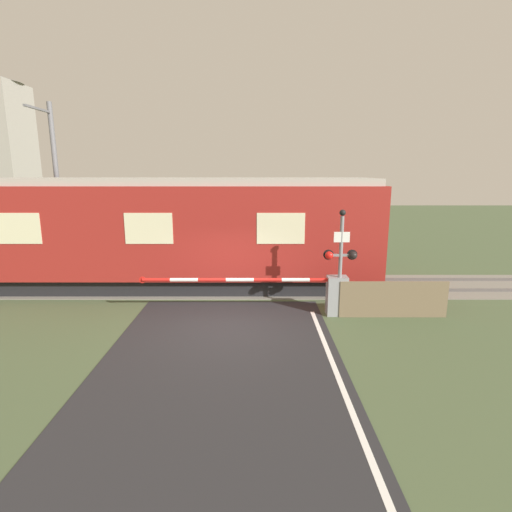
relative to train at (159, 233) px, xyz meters
The scene contains 7 objects.
ground_plane 5.12m from the train, 54.65° to the right, with size 80.00×80.00×0.00m, color #475638.
track_bed 3.39m from the train, ahead, with size 36.00×3.20×0.13m.
train is the anchor object (origin of this frame).
crossing_barrier 6.33m from the train, 29.05° to the right, with size 6.23×0.44×1.19m.
signal_post 6.74m from the train, 27.30° to the right, with size 1.00×0.26×3.19m.
catenary_pole 5.32m from the train, 155.96° to the left, with size 0.20×1.90×6.94m.
roadside_fence 8.37m from the train, 23.03° to the right, with size 3.19×0.06×1.10m.
Camera 1 is at (0.79, -10.65, 4.27)m, focal length 28.00 mm.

